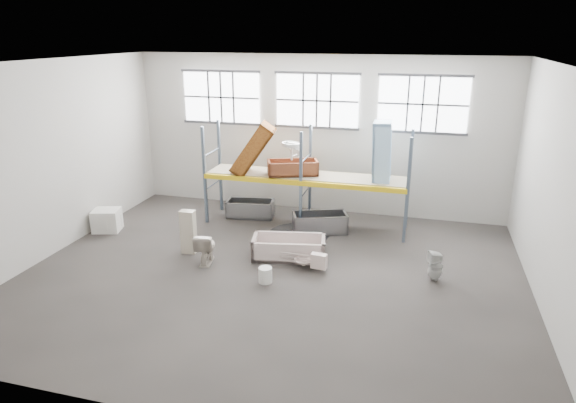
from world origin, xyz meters
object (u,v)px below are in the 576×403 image
(toilet_white, at_px, (436,266))
(steel_tub_left, at_px, (250,209))
(rust_tub_flat, at_px, (293,167))
(blue_tub_upright, at_px, (382,153))
(steel_tub_right, at_px, (320,223))
(cistern_tall, at_px, (188,232))
(toilet_beige, at_px, (206,247))
(bucket, at_px, (265,275))
(bathtub_beige, at_px, (289,248))
(carton_near, at_px, (107,220))

(toilet_white, xyz_separation_m, steel_tub_left, (-5.69, 2.98, -0.10))
(rust_tub_flat, height_order, blue_tub_upright, blue_tub_upright)
(toilet_white, xyz_separation_m, steel_tub_right, (-3.28, 2.29, -0.09))
(cistern_tall, distance_m, steel_tub_left, 3.14)
(toilet_beige, relative_size, steel_tub_left, 0.56)
(blue_tub_upright, bearing_deg, toilet_beige, -140.65)
(toilet_white, distance_m, steel_tub_left, 6.42)
(rust_tub_flat, relative_size, bucket, 3.92)
(toilet_beige, height_order, steel_tub_left, toilet_beige)
(steel_tub_right, relative_size, rust_tub_flat, 1.07)
(cistern_tall, height_order, steel_tub_left, cistern_tall)
(bucket, bearing_deg, steel_tub_right, 80.26)
(bathtub_beige, distance_m, rust_tub_flat, 2.83)
(cistern_tall, bearing_deg, steel_tub_right, 34.19)
(steel_tub_left, relative_size, bucket, 3.92)
(toilet_white, height_order, steel_tub_right, toilet_white)
(bathtub_beige, xyz_separation_m, toilet_white, (3.69, -0.33, 0.10))
(bathtub_beige, bearing_deg, carton_near, 165.00)
(rust_tub_flat, bearing_deg, steel_tub_left, 167.36)
(cistern_tall, xyz_separation_m, bucket, (2.49, -1.09, -0.41))
(toilet_white, relative_size, bucket, 1.99)
(steel_tub_right, distance_m, bucket, 3.49)
(bucket, bearing_deg, blue_tub_upright, 60.51)
(toilet_beige, distance_m, toilet_white, 5.69)
(bathtub_beige, distance_m, cistern_tall, 2.71)
(toilet_beige, relative_size, steel_tub_right, 0.52)
(cistern_tall, xyz_separation_m, blue_tub_upright, (4.72, 2.87, 1.80))
(steel_tub_right, height_order, rust_tub_flat, rust_tub_flat)
(bucket, distance_m, carton_near, 5.86)
(bucket, bearing_deg, toilet_beige, 160.24)
(bathtub_beige, height_order, cistern_tall, cistern_tall)
(carton_near, bearing_deg, bathtub_beige, -4.07)
(bathtub_beige, bearing_deg, steel_tub_left, 116.05)
(bucket, height_order, carton_near, carton_near)
(blue_tub_upright, relative_size, carton_near, 2.31)
(bathtub_beige, height_order, rust_tub_flat, rust_tub_flat)
(bucket, bearing_deg, rust_tub_flat, 95.02)
(toilet_beige, xyz_separation_m, rust_tub_flat, (1.46, 3.15, 1.41))
(cistern_tall, relative_size, toilet_white, 1.59)
(blue_tub_upright, height_order, bucket, blue_tub_upright)
(bathtub_beige, distance_m, carton_near, 5.73)
(blue_tub_upright, bearing_deg, bathtub_beige, -129.90)
(rust_tub_flat, bearing_deg, cistern_tall, -128.43)
(steel_tub_left, distance_m, blue_tub_upright, 4.58)
(bathtub_beige, xyz_separation_m, cistern_tall, (-2.66, -0.40, 0.32))
(cistern_tall, bearing_deg, carton_near, 161.99)
(steel_tub_left, height_order, blue_tub_upright, blue_tub_upright)
(toilet_white, bearing_deg, steel_tub_right, -144.62)
(bucket, xyz_separation_m, carton_near, (-5.55, 1.89, 0.14))
(bucket, bearing_deg, cistern_tall, 156.40)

